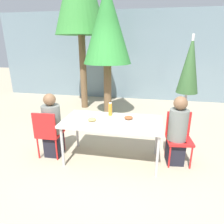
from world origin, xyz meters
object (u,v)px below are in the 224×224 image
at_px(chair_left, 48,131).
at_px(tree_behind_left, 107,26).
at_px(bottle, 110,109).
at_px(closed_umbrella, 189,69).
at_px(salad_bowl, 102,115).
at_px(chair_right, 179,134).
at_px(drinking_cup, 155,125).
at_px(person_right, 177,132).
at_px(person_left, 52,127).

distance_m(chair_left, tree_behind_left, 2.89).
relative_size(bottle, tree_behind_left, 0.07).
xyz_separation_m(closed_umbrella, bottle, (-1.33, -0.58, -0.66)).
bearing_deg(salad_bowl, closed_umbrella, 23.66).
height_order(chair_right, drinking_cup, chair_right).
height_order(bottle, tree_behind_left, tree_behind_left).
height_order(bottle, drinking_cup, bottle).
xyz_separation_m(chair_left, drinking_cup, (1.81, -0.07, 0.28)).
bearing_deg(tree_behind_left, person_right, -50.70).
xyz_separation_m(person_right, closed_umbrella, (0.19, 0.70, 0.95)).
xyz_separation_m(chair_left, closed_umbrella, (2.37, 0.93, 1.01)).
bearing_deg(drinking_cup, tree_behind_left, 118.49).
xyz_separation_m(chair_right, bottle, (-1.19, 0.04, 0.35)).
bearing_deg(person_left, chair_left, -121.89).
distance_m(person_right, closed_umbrella, 1.20).
bearing_deg(salad_bowl, tree_behind_left, 99.03).
xyz_separation_m(person_left, person_right, (2.13, 0.15, 0.02)).
distance_m(person_left, tree_behind_left, 2.79).
distance_m(drinking_cup, salad_bowl, 0.98).
xyz_separation_m(closed_umbrella, salad_bowl, (-1.47, -0.64, -0.75)).
bearing_deg(chair_right, closed_umbrella, -109.70).
bearing_deg(closed_umbrella, chair_right, -103.58).
bearing_deg(bottle, chair_left, -160.99).
bearing_deg(tree_behind_left, chair_left, -105.59).
bearing_deg(closed_umbrella, chair_left, -158.50).
xyz_separation_m(chair_right, person_right, (-0.04, -0.09, 0.06)).
xyz_separation_m(drinking_cup, salad_bowl, (-0.91, 0.35, -0.02)).
xyz_separation_m(person_right, salad_bowl, (-1.28, 0.06, 0.19)).
height_order(chair_left, bottle, bottle).
xyz_separation_m(bottle, salad_bowl, (-0.14, -0.07, -0.09)).
distance_m(chair_left, person_left, 0.11).
distance_m(person_right, drinking_cup, 0.52).
height_order(person_right, drinking_cup, person_right).
relative_size(person_left, tree_behind_left, 0.35).
bearing_deg(tree_behind_left, chair_right, -48.69).
relative_size(bottle, drinking_cup, 2.48).
bearing_deg(person_left, bottle, 13.77).
height_order(person_left, bottle, person_left).
relative_size(chair_right, person_right, 0.73).
relative_size(chair_right, drinking_cup, 9.06).
relative_size(person_left, salad_bowl, 6.52).
xyz_separation_m(chair_right, drinking_cup, (-0.41, -0.38, 0.28)).
xyz_separation_m(chair_left, chair_right, (2.22, 0.31, 0.00)).
xyz_separation_m(chair_right, salad_bowl, (-1.32, -0.03, 0.26)).
bearing_deg(drinking_cup, person_left, 175.22).
height_order(closed_umbrella, salad_bowl, closed_umbrella).
bearing_deg(person_left, chair_right, 4.33).
distance_m(drinking_cup, tree_behind_left, 2.96).
bearing_deg(person_right, closed_umbrella, -111.27).
relative_size(person_left, drinking_cup, 12.16).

